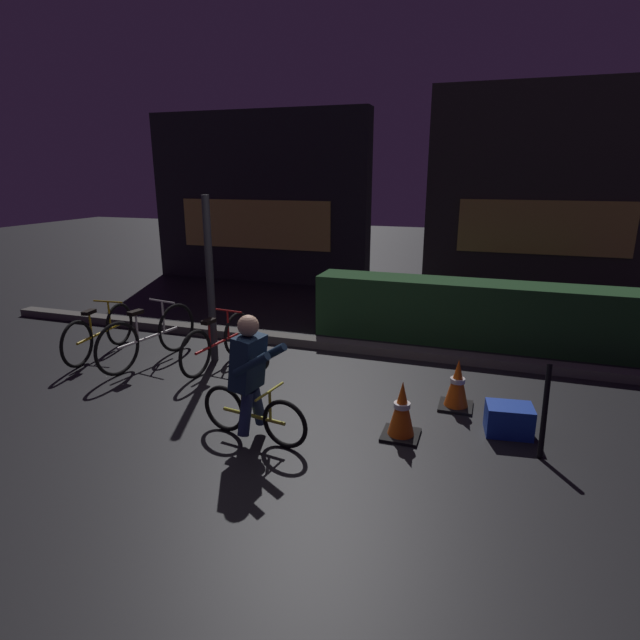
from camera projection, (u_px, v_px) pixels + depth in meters
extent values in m
plane|color=black|center=(285.00, 413.00, 5.53)|extent=(40.00, 40.00, 0.00)
cube|color=#56544F|center=(342.00, 345.00, 7.52)|extent=(12.00, 0.24, 0.12)
cube|color=#214723|center=(475.00, 313.00, 7.67)|extent=(4.80, 0.70, 0.94)
cube|color=#262328|center=(259.00, 198.00, 11.94)|extent=(5.26, 0.50, 3.83)
cube|color=#E5B751|center=(254.00, 224.00, 11.85)|extent=(3.68, 0.04, 1.10)
cube|color=#383330|center=(547.00, 191.00, 10.60)|extent=(4.85, 0.50, 4.25)
cube|color=#E5B751|center=(543.00, 228.00, 10.56)|extent=(3.39, 0.04, 1.10)
cylinder|color=#2D2D33|center=(210.00, 281.00, 6.79)|extent=(0.10, 0.10, 2.22)
torus|color=black|center=(120.00, 324.00, 7.66)|extent=(0.10, 0.64, 0.63)
torus|color=black|center=(77.00, 344.00, 6.78)|extent=(0.10, 0.64, 0.63)
cylinder|color=gold|center=(100.00, 333.00, 7.22)|extent=(0.13, 0.94, 0.04)
cylinder|color=gold|center=(90.00, 325.00, 7.01)|extent=(0.03, 0.03, 0.35)
cube|color=black|center=(89.00, 312.00, 6.96)|extent=(0.12, 0.21, 0.05)
cylinder|color=gold|center=(109.00, 315.00, 7.41)|extent=(0.03, 0.03, 0.40)
cylinder|color=gold|center=(108.00, 302.00, 7.35)|extent=(0.46, 0.07, 0.02)
torus|color=black|center=(177.00, 328.00, 7.38)|extent=(0.16, 0.70, 0.70)
torus|color=black|center=(117.00, 349.00, 6.50)|extent=(0.16, 0.70, 0.70)
cylinder|color=silver|center=(149.00, 337.00, 6.94)|extent=(0.22, 1.04, 0.04)
cylinder|color=silver|center=(137.00, 327.00, 6.73)|extent=(0.03, 0.03, 0.39)
cube|color=black|center=(135.00, 313.00, 6.67)|extent=(0.13, 0.21, 0.05)
cylinder|color=silver|center=(163.00, 317.00, 7.12)|extent=(0.03, 0.03, 0.44)
cylinder|color=silver|center=(162.00, 301.00, 7.06)|extent=(0.46, 0.10, 0.02)
torus|color=black|center=(237.00, 334.00, 7.22)|extent=(0.11, 0.62, 0.62)
torus|color=black|center=(196.00, 354.00, 6.42)|extent=(0.11, 0.62, 0.62)
cylinder|color=#B21919|center=(218.00, 343.00, 6.82)|extent=(0.14, 0.92, 0.04)
cylinder|color=#B21919|center=(209.00, 334.00, 6.63)|extent=(0.03, 0.03, 0.35)
cube|color=black|center=(209.00, 321.00, 6.59)|extent=(0.12, 0.21, 0.05)
cylinder|color=#B21919|center=(228.00, 324.00, 6.99)|extent=(0.03, 0.03, 0.39)
cylinder|color=#B21919|center=(227.00, 311.00, 6.94)|extent=(0.46, 0.08, 0.02)
cube|color=black|center=(401.00, 435.00, 5.05)|extent=(0.36, 0.36, 0.03)
cone|color=#EA560F|center=(402.00, 408.00, 4.97)|extent=(0.26, 0.26, 0.55)
cylinder|color=white|center=(402.00, 405.00, 4.96)|extent=(0.16, 0.16, 0.05)
cube|color=black|center=(456.00, 406.00, 5.67)|extent=(0.36, 0.36, 0.03)
cone|color=#EA560F|center=(457.00, 383.00, 5.59)|extent=(0.26, 0.26, 0.53)
cylinder|color=white|center=(458.00, 380.00, 5.58)|extent=(0.16, 0.16, 0.05)
cube|color=#193DB7|center=(509.00, 420.00, 5.07)|extent=(0.48, 0.37, 0.30)
torus|color=black|center=(285.00, 424.00, 4.78)|extent=(0.48, 0.12, 0.48)
torus|color=black|center=(224.00, 408.00, 5.10)|extent=(0.48, 0.12, 0.48)
cylinder|color=gold|center=(254.00, 416.00, 4.94)|extent=(0.70, 0.15, 0.04)
cylinder|color=gold|center=(242.00, 401.00, 4.96)|extent=(0.03, 0.03, 0.26)
cube|color=black|center=(242.00, 388.00, 4.92)|extent=(0.21, 0.13, 0.05)
cylinder|color=gold|center=(270.00, 406.00, 4.81)|extent=(0.03, 0.03, 0.30)
cylinder|color=gold|center=(270.00, 391.00, 4.77)|extent=(0.10, 0.46, 0.02)
cylinder|color=navy|center=(258.00, 406.00, 5.02)|extent=(0.14, 0.22, 0.42)
cylinder|color=navy|center=(245.00, 414.00, 4.85)|extent=(0.14, 0.22, 0.42)
cube|color=#192D47|center=(248.00, 362.00, 4.81)|extent=(0.31, 0.36, 0.54)
sphere|color=tan|center=(248.00, 326.00, 4.70)|extent=(0.20, 0.20, 0.20)
cylinder|color=#192D47|center=(269.00, 355.00, 4.85)|extent=(0.40, 0.14, 0.29)
cylinder|color=#192D47|center=(251.00, 365.00, 4.61)|extent=(0.40, 0.14, 0.29)
ellipsoid|color=black|center=(255.00, 360.00, 5.02)|extent=(0.34, 0.21, 0.24)
cylinder|color=black|center=(545.00, 410.00, 4.68)|extent=(0.07, 0.34, 0.82)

